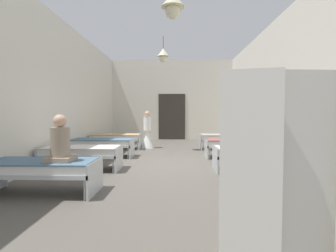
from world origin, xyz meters
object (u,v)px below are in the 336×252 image
(nurse_near_aisle, at_px, (147,135))
(patient_seated_primary, at_px, (60,144))
(bed_left_row_1, at_px, (81,152))
(privacy_screen, at_px, (310,191))
(bed_left_row_3, at_px, (116,138))
(bed_left_row_0, at_px, (42,168))
(bed_right_row_2, at_px, (236,144))
(bed_right_row_3, at_px, (225,138))
(bed_left_row_2, at_px, (103,143))
(bed_right_row_0, at_px, (288,170))
(bed_right_row_1, at_px, (254,153))

(nurse_near_aisle, height_order, patient_seated_primary, nurse_near_aisle)
(bed_left_row_1, height_order, privacy_screen, privacy_screen)
(bed_left_row_3, bearing_deg, bed_left_row_0, -90.00)
(bed_right_row_2, bearing_deg, bed_left_row_1, -155.74)
(patient_seated_primary, height_order, privacy_screen, privacy_screen)
(bed_left_row_0, relative_size, bed_right_row_3, 1.00)
(bed_left_row_2, bearing_deg, bed_left_row_3, 90.00)
(bed_right_row_0, height_order, bed_left_row_3, same)
(bed_left_row_3, distance_m, privacy_screen, 8.94)
(bed_left_row_0, height_order, bed_left_row_3, same)
(bed_right_row_0, distance_m, bed_right_row_3, 5.70)
(bed_right_row_0, distance_m, bed_left_row_2, 5.67)
(bed_left_row_3, xyz_separation_m, bed_right_row_3, (4.21, 0.00, 0.00))
(bed_right_row_1, bearing_deg, bed_left_row_2, 155.74)
(bed_right_row_2, distance_m, bed_right_row_3, 1.90)
(bed_right_row_0, height_order, patient_seated_primary, patient_seated_primary)
(bed_right_row_0, bearing_deg, bed_left_row_2, 137.96)
(bed_left_row_0, distance_m, bed_left_row_2, 3.80)
(bed_left_row_2, bearing_deg, bed_left_row_0, -90.00)
(bed_left_row_2, xyz_separation_m, bed_left_row_3, (0.00, 1.90, 0.00))
(bed_left_row_2, relative_size, patient_seated_primary, 2.38)
(bed_left_row_0, bearing_deg, patient_seated_primary, -6.63)
(bed_left_row_1, height_order, patient_seated_primary, patient_seated_primary)
(bed_right_row_0, xyz_separation_m, bed_left_row_3, (-4.21, 5.70, 0.00))
(bed_right_row_3, xyz_separation_m, privacy_screen, (-0.95, -8.31, 0.41))
(bed_left_row_0, height_order, bed_right_row_0, same)
(bed_left_row_2, relative_size, nurse_near_aisle, 1.28)
(patient_seated_primary, xyz_separation_m, privacy_screen, (2.91, -2.57, -0.02))
(bed_right_row_2, bearing_deg, patient_seated_primary, -135.18)
(bed_left_row_0, height_order, nurse_near_aisle, nurse_near_aisle)
(bed_right_row_1, xyz_separation_m, privacy_screen, (-0.95, -4.51, 0.41))
(bed_right_row_1, relative_size, privacy_screen, 1.12)
(bed_right_row_0, relative_size, nurse_near_aisle, 1.28)
(bed_left_row_2, bearing_deg, bed_right_row_1, -24.26)
(privacy_screen, bearing_deg, patient_seated_primary, 133.72)
(patient_seated_primary, bearing_deg, bed_left_row_3, 93.49)
(bed_left_row_0, relative_size, patient_seated_primary, 2.38)
(nurse_near_aisle, bearing_deg, privacy_screen, -69.99)
(bed_right_row_3, relative_size, nurse_near_aisle, 1.28)
(bed_left_row_3, distance_m, bed_right_row_3, 4.21)
(bed_right_row_1, distance_m, bed_right_row_3, 3.80)
(bed_right_row_1, distance_m, privacy_screen, 4.63)
(bed_right_row_1, distance_m, bed_right_row_2, 1.90)
(bed_left_row_0, bearing_deg, bed_right_row_2, 42.04)
(bed_right_row_3, relative_size, privacy_screen, 1.12)
(bed_left_row_2, distance_m, nurse_near_aisle, 2.48)
(bed_left_row_1, xyz_separation_m, nurse_near_aisle, (1.18, 4.08, 0.09))
(bed_left_row_0, height_order, bed_left_row_1, same)
(bed_left_row_1, xyz_separation_m, bed_left_row_3, (0.00, 3.80, 0.00))
(bed_left_row_1, height_order, nurse_near_aisle, nurse_near_aisle)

